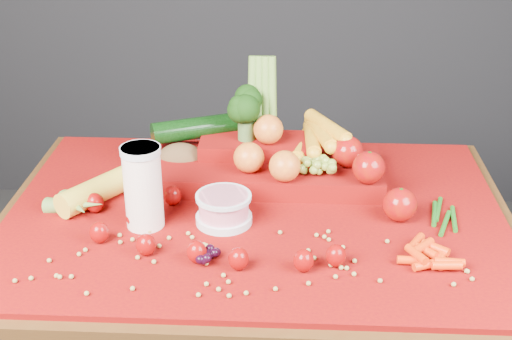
{
  "coord_description": "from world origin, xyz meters",
  "views": [
    {
      "loc": [
        0.07,
        -1.32,
        1.51
      ],
      "look_at": [
        0.0,
        0.02,
        0.85
      ],
      "focal_mm": 50.0,
      "sensor_mm": 36.0,
      "label": 1
    }
  ],
  "objects_px": {
    "produce_mound": "(276,156)",
    "yogurt_bowl": "(224,208)",
    "table": "(256,254)",
    "milk_glass": "(143,184)"
  },
  "relations": [
    {
      "from": "table",
      "to": "yogurt_bowl",
      "type": "bearing_deg",
      "value": -141.63
    },
    {
      "from": "table",
      "to": "yogurt_bowl",
      "type": "relative_size",
      "value": 9.41
    },
    {
      "from": "produce_mound",
      "to": "yogurt_bowl",
      "type": "bearing_deg",
      "value": -115.86
    },
    {
      "from": "milk_glass",
      "to": "produce_mound",
      "type": "distance_m",
      "value": 0.35
    },
    {
      "from": "milk_glass",
      "to": "produce_mound",
      "type": "height_order",
      "value": "produce_mound"
    },
    {
      "from": "milk_glass",
      "to": "yogurt_bowl",
      "type": "relative_size",
      "value": 1.5
    },
    {
      "from": "table",
      "to": "yogurt_bowl",
      "type": "height_order",
      "value": "yogurt_bowl"
    },
    {
      "from": "milk_glass",
      "to": "table",
      "type": "bearing_deg",
      "value": 17.17
    },
    {
      "from": "milk_glass",
      "to": "produce_mound",
      "type": "xyz_separation_m",
      "value": [
        0.26,
        0.23,
        -0.04
      ]
    },
    {
      "from": "table",
      "to": "milk_glass",
      "type": "bearing_deg",
      "value": -162.83
    }
  ]
}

